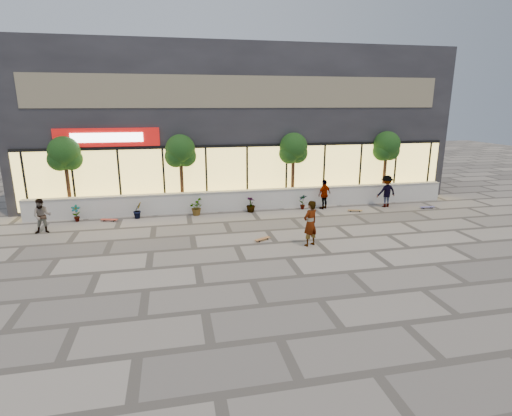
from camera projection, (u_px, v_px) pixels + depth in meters
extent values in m
plane|color=gray|center=(288.00, 258.00, 14.47)|extent=(80.00, 80.00, 0.00)
cube|color=silver|center=(251.00, 200.00, 20.97)|extent=(22.00, 0.35, 1.00)
cube|color=#B2AFA8|center=(251.00, 190.00, 20.84)|extent=(22.00, 0.42, 0.04)
cube|color=#232227|center=(234.00, 122.00, 25.22)|extent=(24.00, 9.00, 8.50)
cube|color=#F0CD60|center=(247.00, 174.00, 21.59)|extent=(23.04, 0.05, 3.00)
cube|color=black|center=(247.00, 146.00, 21.17)|extent=(23.04, 0.08, 0.15)
cube|color=#A60D0B|center=(107.00, 137.00, 19.62)|extent=(5.00, 0.10, 0.90)
cube|color=white|center=(107.00, 138.00, 19.56)|extent=(3.40, 0.06, 0.45)
cube|color=brown|center=(247.00, 92.00, 20.50)|extent=(21.60, 0.05, 1.60)
imported|color=#183511|center=(76.00, 213.00, 18.79)|extent=(0.43, 0.29, 0.81)
imported|color=#183511|center=(138.00, 210.00, 19.34)|extent=(0.57, 0.57, 0.81)
imported|color=#183511|center=(196.00, 207.00, 19.90)|extent=(0.68, 0.77, 0.81)
imported|color=#183511|center=(251.00, 204.00, 20.45)|extent=(0.64, 0.64, 0.81)
imported|color=#183511|center=(303.00, 202.00, 21.01)|extent=(0.46, 0.35, 0.81)
cylinder|color=#442918|center=(68.00, 183.00, 19.56)|extent=(0.18, 0.18, 3.24)
sphere|color=#183511|center=(64.00, 152.00, 19.17)|extent=(1.50, 1.50, 1.50)
sphere|color=#183511|center=(59.00, 160.00, 19.16)|extent=(1.10, 1.10, 1.10)
sphere|color=#183511|center=(71.00, 159.00, 19.36)|extent=(1.10, 1.10, 1.10)
cylinder|color=#442918|center=(182.00, 179.00, 20.65)|extent=(0.18, 0.18, 3.24)
sphere|color=#183511|center=(180.00, 149.00, 20.26)|extent=(1.50, 1.50, 1.50)
sphere|color=#183511|center=(176.00, 157.00, 20.25)|extent=(1.10, 1.10, 1.10)
sphere|color=#183511|center=(186.00, 156.00, 20.45)|extent=(1.10, 1.10, 1.10)
cylinder|color=#442918|center=(293.00, 175.00, 21.85)|extent=(0.18, 0.18, 3.24)
sphere|color=#183511|center=(293.00, 147.00, 21.45)|extent=(1.50, 1.50, 1.50)
sphere|color=#183511|center=(289.00, 154.00, 21.45)|extent=(1.10, 1.10, 1.10)
sphere|color=#183511|center=(297.00, 153.00, 21.64)|extent=(1.10, 1.10, 1.10)
cylinder|color=#442918|center=(385.00, 172.00, 22.94)|extent=(0.18, 0.18, 3.24)
sphere|color=#183511|center=(387.00, 145.00, 22.54)|extent=(1.50, 1.50, 1.50)
sphere|color=#183511|center=(383.00, 151.00, 22.54)|extent=(1.10, 1.10, 1.10)
sphere|color=#183511|center=(390.00, 151.00, 22.73)|extent=(1.10, 1.10, 1.10)
imported|color=silver|center=(310.00, 223.00, 15.49)|extent=(0.78, 0.68, 1.81)
imported|color=#8A8059|center=(42.00, 216.00, 17.03)|extent=(0.79, 0.65, 1.52)
imported|color=white|center=(324.00, 194.00, 21.00)|extent=(0.99, 0.79, 1.57)
imported|color=maroon|center=(386.00, 191.00, 21.38)|extent=(1.18, 0.78, 1.71)
cube|color=#985E31|center=(263.00, 239.00, 16.26)|extent=(0.75, 0.54, 0.02)
cylinder|color=black|center=(266.00, 238.00, 16.47)|extent=(0.06, 0.05, 0.05)
cylinder|color=black|center=(268.00, 239.00, 16.37)|extent=(0.06, 0.05, 0.05)
cylinder|color=black|center=(257.00, 241.00, 16.17)|extent=(0.06, 0.05, 0.05)
cylinder|color=black|center=(259.00, 242.00, 16.08)|extent=(0.06, 0.05, 0.05)
cube|color=red|center=(109.00, 219.00, 18.93)|extent=(0.82, 0.42, 0.02)
cylinder|color=black|center=(115.00, 220.00, 18.99)|extent=(0.06, 0.05, 0.06)
cylinder|color=black|center=(114.00, 221.00, 18.86)|extent=(0.06, 0.05, 0.06)
cylinder|color=black|center=(105.00, 220.00, 19.03)|extent=(0.06, 0.05, 0.06)
cylinder|color=black|center=(104.00, 221.00, 18.89)|extent=(0.06, 0.05, 0.06)
cube|color=brown|center=(355.00, 210.00, 20.59)|extent=(0.75, 0.40, 0.02)
cylinder|color=black|center=(359.00, 211.00, 20.64)|extent=(0.06, 0.04, 0.05)
cylinder|color=black|center=(360.00, 212.00, 20.51)|extent=(0.06, 0.04, 0.05)
cylinder|color=black|center=(350.00, 211.00, 20.68)|extent=(0.06, 0.04, 0.05)
cylinder|color=black|center=(351.00, 211.00, 20.56)|extent=(0.06, 0.04, 0.05)
cube|color=#514C8C|center=(427.00, 207.00, 21.22)|extent=(0.81, 0.21, 0.02)
cylinder|color=black|center=(431.00, 207.00, 21.35)|extent=(0.06, 0.03, 0.06)
cylinder|color=black|center=(432.00, 208.00, 21.22)|extent=(0.06, 0.03, 0.06)
cylinder|color=black|center=(422.00, 208.00, 21.26)|extent=(0.06, 0.03, 0.06)
cylinder|color=black|center=(424.00, 208.00, 21.12)|extent=(0.06, 0.03, 0.06)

